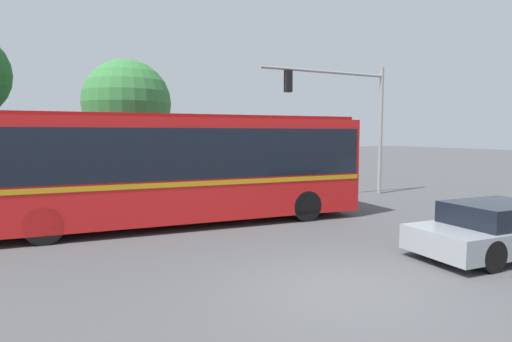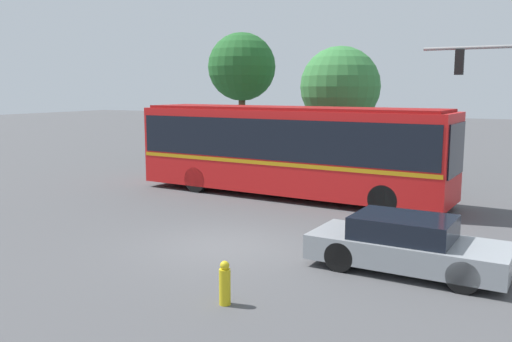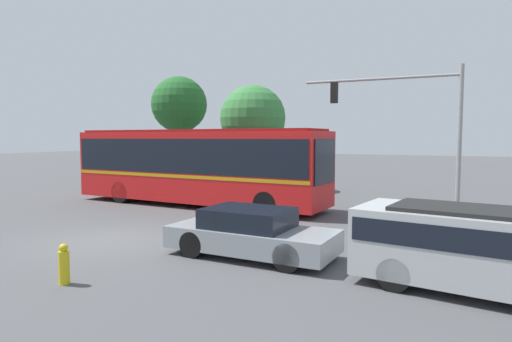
# 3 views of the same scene
# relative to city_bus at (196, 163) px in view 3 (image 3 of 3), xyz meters

# --- Properties ---
(ground_plane) EXTENTS (140.00, 140.00, 0.00)m
(ground_plane) POSITION_rel_city_bus_xyz_m (1.29, -6.92, -1.94)
(ground_plane) COLOR #4C4C4F
(city_bus) EXTENTS (12.31, 3.34, 3.41)m
(city_bus) POSITION_rel_city_bus_xyz_m (0.00, 0.00, 0.00)
(city_bus) COLOR red
(city_bus) RESTS_ON ground
(sedan_foreground) EXTENTS (4.40, 2.00, 1.25)m
(sedan_foreground) POSITION_rel_city_bus_xyz_m (5.96, -6.64, -1.34)
(sedan_foreground) COLOR gray
(sedan_foreground) RESTS_ON ground
(suv_left_lane) EXTENTS (4.97, 2.63, 1.67)m
(suv_left_lane) POSITION_rel_city_bus_xyz_m (11.20, -7.07, -0.96)
(suv_left_lane) COLOR #B2B5B7
(suv_left_lane) RESTS_ON ground
(traffic_light_pole) EXTENTS (6.45, 0.24, 5.93)m
(traffic_light_pole) POSITION_rel_city_bus_xyz_m (8.95, 2.48, 2.07)
(traffic_light_pole) COLOR gray
(traffic_light_pole) RESTS_ON ground
(flowering_hedge) EXTENTS (7.13, 1.17, 1.72)m
(flowering_hedge) POSITION_rel_city_bus_xyz_m (-0.61, 3.80, -1.09)
(flowering_hedge) COLOR #286028
(flowering_hedge) RESTS_ON ground
(street_tree_left) EXTENTS (3.74, 3.74, 7.15)m
(street_tree_left) POSITION_rel_city_bus_xyz_m (-6.54, 8.02, 3.31)
(street_tree_left) COLOR brown
(street_tree_left) RESTS_ON ground
(street_tree_centre) EXTENTS (3.81, 3.81, 6.09)m
(street_tree_centre) POSITION_rel_city_bus_xyz_m (-0.27, 6.43, 2.23)
(street_tree_centre) COLOR brown
(street_tree_centre) RESTS_ON ground
(fire_hydrant) EXTENTS (0.22, 0.22, 0.86)m
(fire_hydrant) POSITION_rel_city_bus_xyz_m (3.37, -10.24, -1.52)
(fire_hydrant) COLOR gold
(fire_hydrant) RESTS_ON ground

